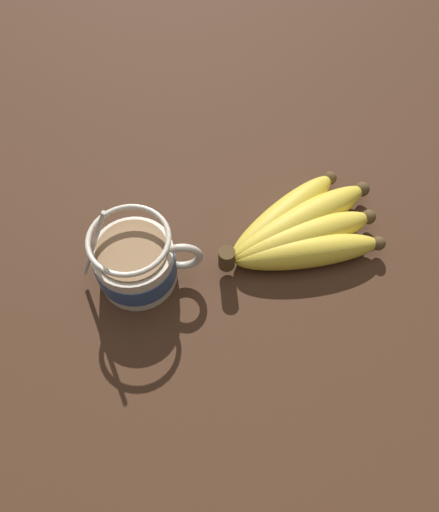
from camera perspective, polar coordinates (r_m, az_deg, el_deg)
table at (r=64.22cm, az=-1.84°, el=-1.27°), size 125.12×125.12×3.79cm
coffee_mug at (r=59.20cm, az=-9.84°, el=-0.73°), size 14.55×9.57×13.75cm
banana_bunch at (r=63.06cm, az=8.79°, el=2.85°), size 20.76×15.64×4.43cm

